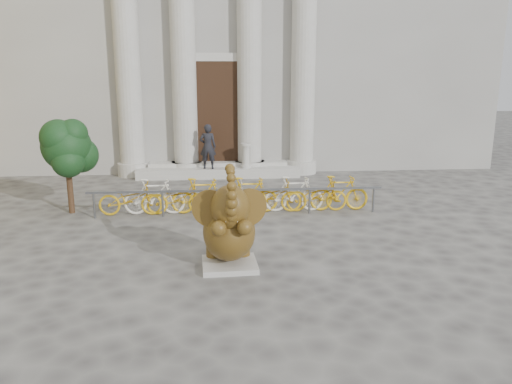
{
  "coord_description": "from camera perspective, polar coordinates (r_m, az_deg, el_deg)",
  "views": [
    {
      "loc": [
        -0.09,
        -9.02,
        3.79
      ],
      "look_at": [
        0.82,
        2.17,
        1.1
      ],
      "focal_mm": 35.0,
      "sensor_mm": 36.0,
      "label": 1
    }
  ],
  "objects": [
    {
      "name": "classical_building",
      "position": [
        24.06,
        -4.68,
        18.67
      ],
      "size": [
        22.0,
        10.7,
        12.0
      ],
      "color": "gray",
      "rests_on": "ground"
    },
    {
      "name": "elephant_statue",
      "position": [
        9.81,
        -3.07,
        -4.39
      ],
      "size": [
        1.45,
        1.62,
        2.16
      ],
      "rotation": [
        0.0,
        0.0,
        0.04
      ],
      "color": "#A8A59E",
      "rests_on": "ground"
    },
    {
      "name": "entrance_steps",
      "position": [
        18.77,
        -4.3,
        2.35
      ],
      "size": [
        6.0,
        1.2,
        0.36
      ],
      "primitive_type": "cube",
      "color": "#A8A59E",
      "rests_on": "ground"
    },
    {
      "name": "tree",
      "position": [
        14.4,
        -20.76,
        4.73
      ],
      "size": [
        1.5,
        1.37,
        2.61
      ],
      "color": "#332114",
      "rests_on": "ground"
    },
    {
      "name": "ground",
      "position": [
        9.79,
        -3.8,
        -9.35
      ],
      "size": [
        80.0,
        80.0,
        0.0
      ],
      "primitive_type": "plane",
      "color": "#474442",
      "rests_on": "ground"
    },
    {
      "name": "pedestrian",
      "position": [
        18.26,
        -5.53,
        5.19
      ],
      "size": [
        0.62,
        0.42,
        1.63
      ],
      "primitive_type": "imported",
      "rotation": [
        0.0,
        0.0,
        3.09
      ],
      "color": "black",
      "rests_on": "entrance_steps"
    },
    {
      "name": "balustrade_post",
      "position": [
        18.4,
        -1.17,
        4.07
      ],
      "size": [
        0.37,
        0.37,
        0.92
      ],
      "color": "#A8A59E",
      "rests_on": "entrance_steps"
    },
    {
      "name": "bike_rack",
      "position": [
        13.78,
        -2.3,
        -0.35
      ],
      "size": [
        8.0,
        0.53,
        1.0
      ],
      "color": "slate",
      "rests_on": "ground"
    }
  ]
}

